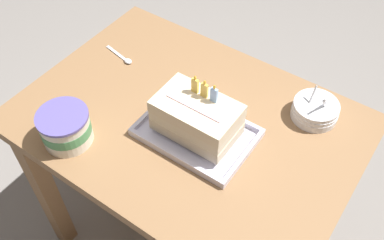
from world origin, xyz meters
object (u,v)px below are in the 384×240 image
at_px(ice_cream_tub, 65,127).
at_px(birthday_cake, 197,117).
at_px(bowl_stack, 315,110).
at_px(serving_spoon_near_tray, 124,59).
at_px(foil_tray, 197,133).

bearing_deg(ice_cream_tub, birthday_cake, 37.19).
xyz_separation_m(bowl_stack, ice_cream_tub, (-0.53, -0.47, 0.02)).
relative_size(bowl_stack, serving_spoon_near_tray, 1.06).
xyz_separation_m(bowl_stack, serving_spoon_near_tray, (-0.62, -0.13, -0.02)).
bearing_deg(bowl_stack, serving_spoon_near_tray, -168.42).
bearing_deg(bowl_stack, birthday_cake, -133.43).
xyz_separation_m(foil_tray, ice_cream_tub, (-0.29, -0.22, 0.04)).
bearing_deg(foil_tray, serving_spoon_near_tray, 161.26).
relative_size(ice_cream_tub, serving_spoon_near_tray, 1.11).
bearing_deg(birthday_cake, foil_tray, -90.00).
relative_size(birthday_cake, serving_spoon_near_tray, 1.75).
bearing_deg(bowl_stack, foil_tray, -133.41).
bearing_deg(bowl_stack, ice_cream_tub, -138.17).
relative_size(birthday_cake, bowl_stack, 1.65).
height_order(foil_tray, ice_cream_tub, ice_cream_tub).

